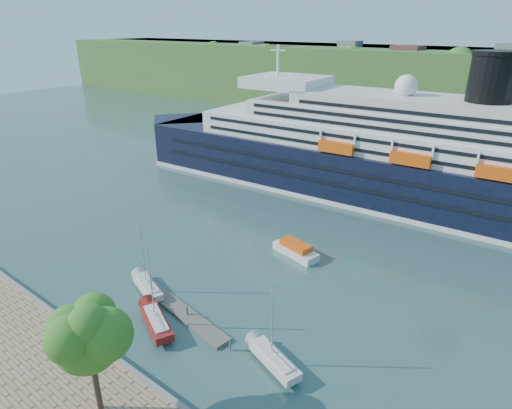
% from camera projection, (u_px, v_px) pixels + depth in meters
% --- Properties ---
extents(ground, '(400.00, 400.00, 0.00)m').
position_uv_depth(ground, '(105.00, 356.00, 44.55)').
color(ground, '#2D514F').
rests_on(ground, ground).
extents(far_hillside, '(400.00, 50.00, 24.00)m').
position_uv_depth(far_hillside, '(472.00, 88.00, 145.25)').
color(far_hillside, '#376026').
rests_on(far_hillside, ground).
extents(quay_coping, '(220.00, 0.50, 0.30)m').
position_uv_depth(quay_coping, '(102.00, 348.00, 43.96)').
color(quay_coping, slate).
rests_on(quay_coping, promenade).
extents(cruise_ship, '(126.80, 27.48, 28.25)m').
position_uv_depth(cruise_ship, '(400.00, 129.00, 78.38)').
color(cruise_ship, black).
rests_on(cruise_ship, ground).
extents(park_bench, '(1.66, 1.10, 0.99)m').
position_uv_depth(park_bench, '(73.00, 336.00, 45.14)').
color(park_bench, '#4E2916').
rests_on(park_bench, promenade).
extents(promenade_tree, '(7.33, 7.33, 12.15)m').
position_uv_depth(promenade_tree, '(90.00, 354.00, 34.92)').
color(promenade_tree, '#2A631A').
rests_on(promenade_tree, promenade).
extents(floating_pontoon, '(17.60, 4.64, 0.39)m').
position_uv_depth(floating_pontoon, '(178.00, 308.00, 51.68)').
color(floating_pontoon, slate).
rests_on(floating_pontoon, ground).
extents(sailboat_white_near, '(7.28, 4.17, 9.08)m').
position_uv_depth(sailboat_white_near, '(145.00, 263.00, 53.15)').
color(sailboat_white_near, silver).
rests_on(sailboat_white_near, ground).
extents(sailboat_red, '(7.85, 5.08, 9.89)m').
position_uv_depth(sailboat_red, '(153.00, 293.00, 46.52)').
color(sailboat_red, maroon).
rests_on(sailboat_red, ground).
extents(sailboat_white_far, '(7.50, 4.18, 9.34)m').
position_uv_depth(sailboat_white_far, '(275.00, 330.00, 41.20)').
color(sailboat_white_far, silver).
rests_on(sailboat_white_far, ground).
extents(tender_launch, '(7.85, 4.07, 2.07)m').
position_uv_depth(tender_launch, '(296.00, 249.00, 63.69)').
color(tender_launch, '#EB520D').
rests_on(tender_launch, ground).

